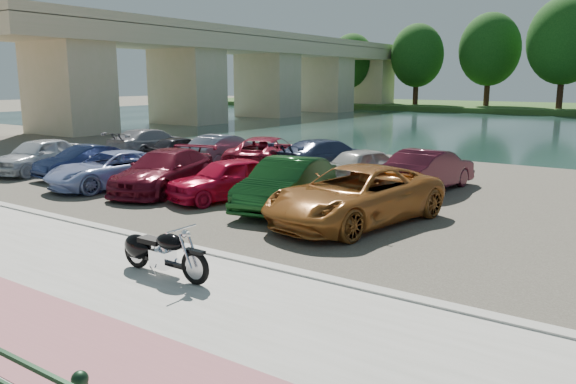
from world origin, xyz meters
name	(u,v)px	position (x,y,z in m)	size (l,w,h in m)	color
ground	(137,282)	(0.00, 0.00, 0.00)	(200.00, 200.00, 0.00)	#595447
promenade	(93,296)	(0.00, -1.00, 0.05)	(60.00, 6.00, 0.10)	#9F9D95
pink_path	(12,322)	(0.00, -2.50, 0.10)	(60.00, 2.00, 0.01)	#A15B63
kerb	(207,253)	(0.00, 2.00, 0.07)	(60.00, 0.30, 0.14)	#9F9D95
parking_lot	(381,191)	(0.00, 11.00, 0.02)	(60.00, 18.00, 0.04)	#3F3B33
river	(544,131)	(0.00, 40.00, 0.00)	(120.00, 40.00, 0.00)	#1C3230
bridge	(262,64)	(-28.00, 41.02, 5.52)	(7.00, 56.00, 8.55)	tan
motorcycle	(157,251)	(0.18, 0.39, 0.56)	(2.33, 0.75, 1.05)	black
car_0	(39,155)	(-13.50, 6.40, 0.76)	(1.70, 4.23, 1.44)	silver
car_1	(83,162)	(-11.02, 6.78, 0.66)	(1.32, 3.78, 1.24)	#141E3E
car_2	(111,169)	(-8.33, 6.02, 0.69)	(2.15, 4.67, 1.30)	#93A3D6
car_3	(164,171)	(-6.16, 6.55, 0.75)	(2.00, 4.92, 1.43)	#5C0D1D
car_4	(227,179)	(-3.48, 6.75, 0.72)	(1.61, 3.99, 1.36)	red
car_5	(287,184)	(-1.15, 6.79, 0.79)	(1.59, 4.56, 1.50)	#103C15
car_6	(355,195)	(1.40, 6.34, 0.81)	(2.56, 5.55, 1.54)	#9F5E24
car_7	(151,142)	(-13.49, 12.56, 0.75)	(1.98, 4.88, 1.42)	gray
car_8	(180,148)	(-11.04, 12.17, 0.65)	(1.44, 3.59, 1.22)	black
car_9	(224,149)	(-8.63, 12.57, 0.73)	(1.46, 4.20, 1.38)	slate
car_10	(267,153)	(-6.08, 12.40, 0.77)	(2.41, 5.23, 1.45)	maroon
car_11	(327,156)	(-3.39, 12.97, 0.76)	(2.03, 5.00, 1.45)	#2A3452
car_12	(368,165)	(-1.07, 12.09, 0.71)	(1.59, 3.95, 1.35)	#ABABA6
car_13	(429,170)	(1.34, 12.04, 0.76)	(1.53, 4.39, 1.45)	#42111E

